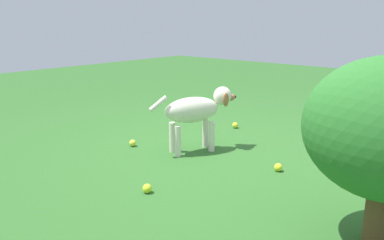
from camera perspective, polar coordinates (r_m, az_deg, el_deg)
The scene contains 6 objects.
ground at distance 3.63m, azimuth 4.21°, elevation -4.52°, with size 14.00×14.00×0.00m, color #2D6026.
dog at distance 3.50m, azimuth 0.75°, elevation 1.45°, with size 0.43×0.81×0.59m.
tennis_ball_0 at distance 3.20m, azimuth 12.68°, elevation -6.87°, with size 0.07×0.07×0.07m, color yellow.
tennis_ball_1 at distance 2.78m, azimuth -6.68°, elevation -10.06°, with size 0.07×0.07×0.07m, color #C9DB2C.
tennis_ball_2 at distance 4.37m, azimuth 6.43°, elevation -0.77°, with size 0.07×0.07×0.07m, color yellow.
tennis_ball_3 at distance 3.77m, azimuth -8.81°, elevation -3.40°, with size 0.07×0.07×0.07m, color #D1DA3D.
Camera 1 is at (2.04, -2.75, 1.19)m, focal length 35.92 mm.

